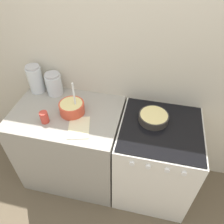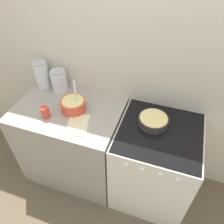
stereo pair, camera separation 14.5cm
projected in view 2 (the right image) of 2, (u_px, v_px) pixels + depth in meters
The scene contains 10 objects.
ground_plane at pixel (106, 207), 2.21m from camera, with size 12.00×12.00×0.00m, color brown.
wall_back at pixel (131, 70), 1.88m from camera, with size 4.91×0.05×2.40m.
countertop_cabinet at pixel (73, 142), 2.25m from camera, with size 0.96×0.67×0.91m.
stove at pixel (153, 164), 2.05m from camera, with size 0.68×0.68×0.91m.
mixing_bowl at pixel (73, 104), 1.89m from camera, with size 0.22×0.22×0.31m.
baking_pan at pixel (153, 121), 1.78m from camera, with size 0.25×0.25×0.07m.
storage_jar_left at pixel (42, 76), 2.11m from camera, with size 0.14×0.14×0.27m.
storage_jar_middle at pixel (59, 82), 2.09m from camera, with size 0.15×0.15×0.21m.
tin_can at pixel (45, 112), 1.83m from camera, with size 0.07×0.07×0.10m.
recipe_page at pixel (78, 125), 1.79m from camera, with size 0.22×0.28×0.01m.
Camera 2 is at (0.37, -0.91, 2.20)m, focal length 35.00 mm.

